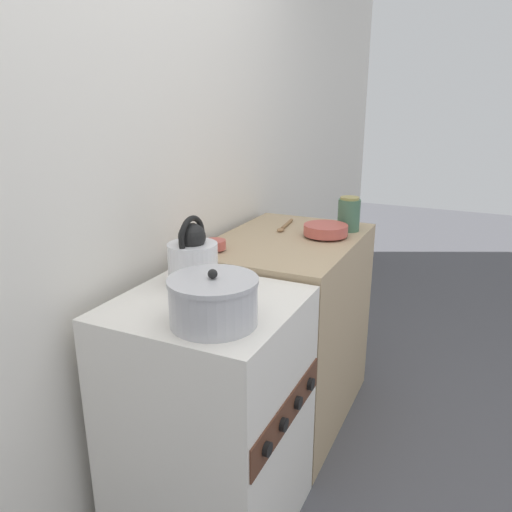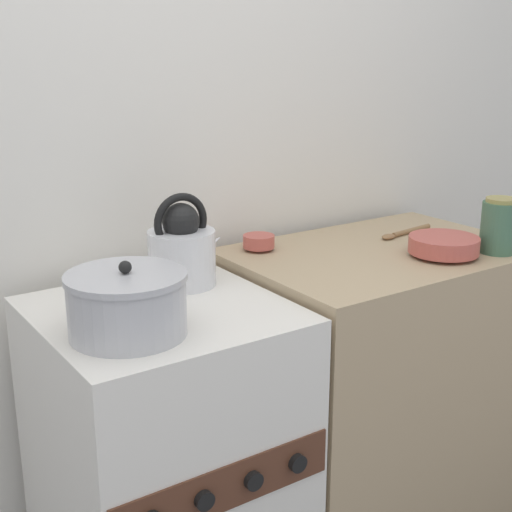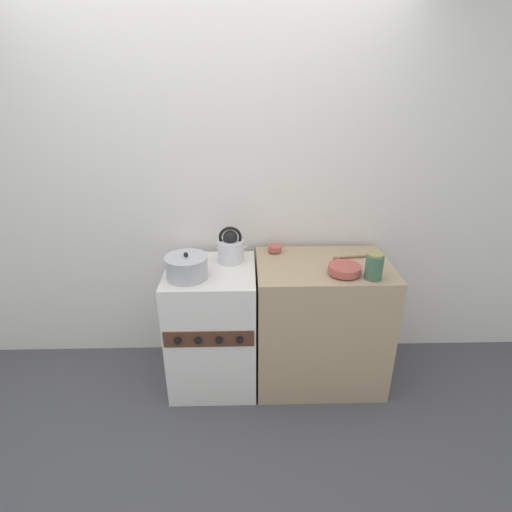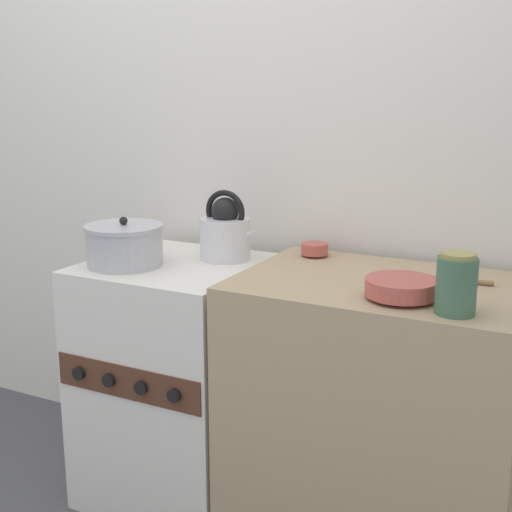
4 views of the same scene
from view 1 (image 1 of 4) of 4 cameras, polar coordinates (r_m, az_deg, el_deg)
name	(u,v)px [view 1 (image 1 of 4)]	position (r m, az deg, el deg)	size (l,w,h in m)	color
wall_back	(103,174)	(1.73, -17.12, 8.96)	(7.00, 0.06, 2.50)	silver
stove	(210,417)	(1.83, -5.28, -17.80)	(0.57, 0.60, 0.86)	silver
counter	(286,328)	(2.39, 3.43, -8.26)	(0.86, 0.60, 0.89)	tan
kettle	(193,257)	(1.75, -7.21, -0.14)	(0.21, 0.17, 0.24)	silver
cooking_pot	(213,301)	(1.44, -4.90, -5.16)	(0.26, 0.26, 0.17)	#B2B2B7
enamel_bowl	(326,230)	(2.27, 7.97, 2.96)	(0.20, 0.20, 0.06)	#B75147
small_ceramic_bowl	(215,245)	(2.05, -4.74, 1.29)	(0.09, 0.09, 0.05)	#B75147
storage_jar	(349,214)	(2.39, 10.57, 4.73)	(0.10, 0.10, 0.16)	#3F664C
wooden_spoon	(285,226)	(2.41, 3.28, 3.42)	(0.23, 0.05, 0.02)	olive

